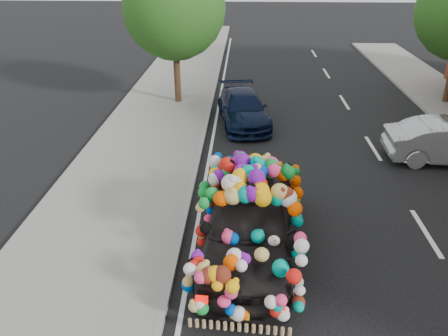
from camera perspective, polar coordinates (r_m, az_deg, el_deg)
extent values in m
plane|color=black|center=(10.95, 7.00, -7.86)|extent=(100.00, 100.00, 0.00)
cube|color=gray|center=(11.40, -15.22, -6.81)|extent=(4.00, 60.00, 0.12)
cube|color=gray|center=(10.98, -5.40, -7.28)|extent=(0.15, 60.00, 0.13)
cylinder|color=#332114|center=(19.32, -6.15, 12.24)|extent=(0.28, 0.28, 2.73)
sphere|color=#154F15|center=(18.83, -6.57, 20.11)|extent=(4.20, 4.20, 4.20)
imported|color=black|center=(9.69, 3.40, -6.92)|extent=(2.31, 4.99, 1.65)
cube|color=red|center=(7.87, -2.93, -16.78)|extent=(0.22, 0.08, 0.14)
cube|color=red|center=(7.80, 7.20, -17.49)|extent=(0.22, 0.08, 0.14)
cube|color=yellow|center=(8.01, 2.06, -18.79)|extent=(0.34, 0.06, 0.12)
imported|color=black|center=(17.12, 2.51, 7.78)|extent=(2.36, 4.39, 1.21)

